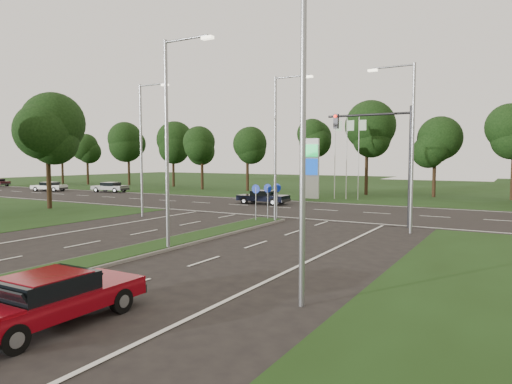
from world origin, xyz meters
The scene contains 18 objects.
ground centered at (0.00, 0.00, 0.00)m, with size 160.00×160.00×0.00m, color black.
verge_far centered at (0.00, 55.00, 0.00)m, with size 160.00×50.00×0.02m, color #1A3210.
cross_road centered at (0.00, 24.00, 0.00)m, with size 160.00×12.00×0.02m, color black.
median_kerb centered at (0.00, 4.00, 0.06)m, with size 2.00×26.00×0.12m, color slate.
streetlight_median_near centered at (1.00, 6.00, 5.08)m, with size 2.53×0.22×9.00m.
streetlight_median_far centered at (1.00, 16.00, 5.08)m, with size 2.53×0.22×9.00m.
streetlight_left_far centered at (-8.30, 14.00, 5.08)m, with size 2.53×0.22×9.00m.
streetlight_right_far centered at (8.80, 16.00, 5.08)m, with size 2.53×0.22×9.00m.
streetlight_right_near centered at (8.80, 2.00, 5.08)m, with size 2.53×0.22×9.00m.
traffic_signal centered at (7.19, 18.00, 4.65)m, with size 5.10×0.42×7.00m.
median_signs centered at (0.00, 16.40, 1.71)m, with size 1.16×1.76×2.38m.
gas_pylon centered at (-3.79, 33.05, 3.20)m, with size 5.80×1.26×8.00m.
tree_left_far centered at (-17.90, 13.93, 6.11)m, with size 5.20×5.20×8.86m.
treeline_far centered at (0.10, 39.93, 6.83)m, with size 6.00×6.00×9.90m.
red_sedan centered at (4.36, -2.33, 0.67)m, with size 1.94×4.56×1.25m.
navy_sedan centered at (-5.47, 25.66, 0.65)m, with size 4.47×1.93×1.22m.
far_car_a centered at (-28.28, 29.00, 0.65)m, with size 4.43×2.48×1.21m.
far_car_b centered at (-35.99, 26.36, 0.62)m, with size 4.35×2.82×1.16m.
Camera 1 is at (14.01, -9.07, 3.98)m, focal length 32.00 mm.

